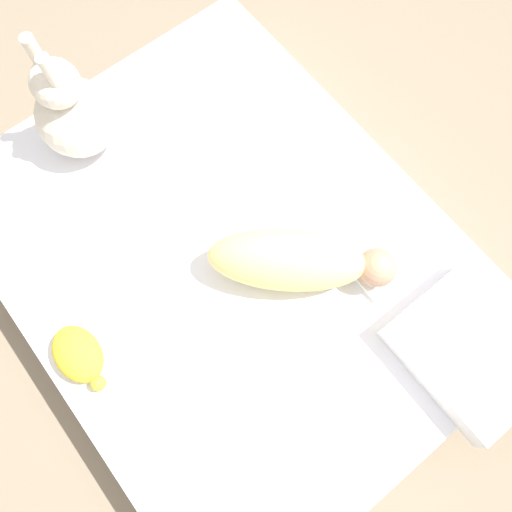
% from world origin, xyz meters
% --- Properties ---
extents(ground_plane, '(12.00, 12.00, 0.00)m').
position_xyz_m(ground_plane, '(0.00, 0.00, 0.00)').
color(ground_plane, '#7A6B56').
extents(bed_mattress, '(1.41, 1.10, 0.20)m').
position_xyz_m(bed_mattress, '(0.00, 0.00, 0.10)').
color(bed_mattress, white).
rests_on(bed_mattress, ground_plane).
extents(burp_cloth, '(0.19, 0.20, 0.02)m').
position_xyz_m(burp_cloth, '(0.25, 0.32, 0.21)').
color(burp_cloth, white).
rests_on(burp_cloth, bed_mattress).
extents(swaddled_baby, '(0.40, 0.42, 0.17)m').
position_xyz_m(swaddled_baby, '(0.15, 0.11, 0.29)').
color(swaddled_baby, '#EFDB7F').
rests_on(swaddled_baby, bed_mattress).
extents(pillow, '(0.35, 0.28, 0.08)m').
position_xyz_m(pillow, '(0.59, 0.31, 0.24)').
color(pillow, white).
rests_on(pillow, bed_mattress).
extents(bunny_plush, '(0.22, 0.22, 0.38)m').
position_xyz_m(bunny_plush, '(-0.53, -0.11, 0.34)').
color(bunny_plush, beige).
rests_on(bunny_plush, bed_mattress).
extents(turtle_plush, '(0.19, 0.11, 0.08)m').
position_xyz_m(turtle_plush, '(-0.01, -0.46, 0.24)').
color(turtle_plush, yellow).
rests_on(turtle_plush, bed_mattress).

